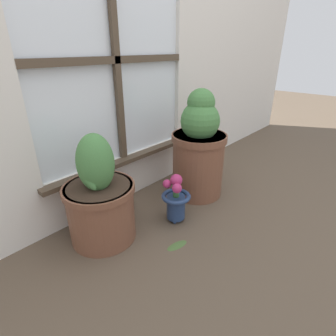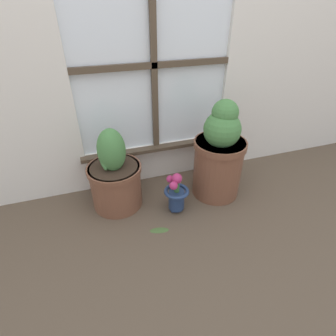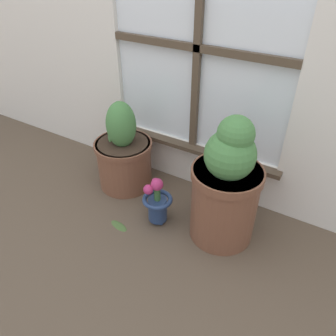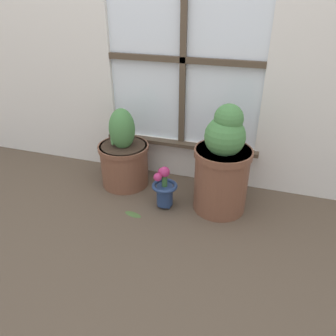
# 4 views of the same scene
# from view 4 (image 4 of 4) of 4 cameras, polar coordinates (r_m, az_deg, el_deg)

# --- Properties ---
(ground_plane) EXTENTS (10.00, 10.00, 0.00)m
(ground_plane) POSITION_cam_4_polar(r_m,az_deg,el_deg) (1.93, -1.93, -8.44)
(ground_plane) COLOR brown
(potted_plant_left) EXTENTS (0.33, 0.33, 0.53)m
(potted_plant_left) POSITION_cam_4_polar(r_m,az_deg,el_deg) (2.15, -7.68, 2.01)
(potted_plant_left) COLOR brown
(potted_plant_left) RESTS_ON ground_plane
(potted_plant_right) EXTENTS (0.33, 0.33, 0.65)m
(potted_plant_right) POSITION_cam_4_polar(r_m,az_deg,el_deg) (1.87, 9.46, 0.48)
(potted_plant_right) COLOR brown
(potted_plant_right) RESTS_ON ground_plane
(flower_vase) EXTENTS (0.15, 0.15, 0.27)m
(flower_vase) POSITION_cam_4_polar(r_m,az_deg,el_deg) (1.94, -0.66, -3.56)
(flower_vase) COLOR navy
(flower_vase) RESTS_ON ground_plane
(fallen_leaf) EXTENTS (0.12, 0.07, 0.01)m
(fallen_leaf) POSITION_cam_4_polar(r_m,az_deg,el_deg) (1.95, -6.12, -7.97)
(fallen_leaf) COLOR #476633
(fallen_leaf) RESTS_ON ground_plane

